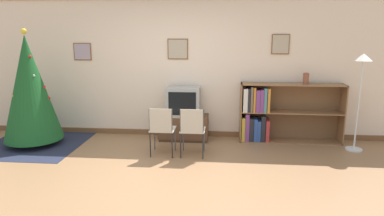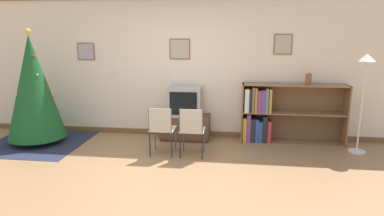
# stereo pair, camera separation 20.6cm
# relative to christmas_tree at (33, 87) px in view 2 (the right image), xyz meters

# --- Properties ---
(ground_plane) EXTENTS (24.00, 24.00, 0.00)m
(ground_plane) POSITION_rel_christmas_tree_xyz_m (2.54, -1.33, -1.03)
(ground_plane) COLOR #936B47
(wall_back) EXTENTS (9.19, 0.11, 2.70)m
(wall_back) POSITION_rel_christmas_tree_xyz_m (2.54, 0.85, 0.32)
(wall_back) COLOR beige
(wall_back) RESTS_ON ground_plane
(area_rug) EXTENTS (1.71, 1.77, 0.01)m
(area_rug) POSITION_rel_christmas_tree_xyz_m (-0.00, -0.00, -1.03)
(area_rug) COLOR #23283D
(area_rug) RESTS_ON ground_plane
(christmas_tree) EXTENTS (1.02, 1.02, 2.06)m
(christmas_tree) POSITION_rel_christmas_tree_xyz_m (0.00, 0.00, 0.00)
(christmas_tree) COLOR maroon
(christmas_tree) RESTS_ON area_rug
(tv_console) EXTENTS (0.92, 0.45, 0.47)m
(tv_console) POSITION_rel_christmas_tree_xyz_m (2.67, 0.55, -0.80)
(tv_console) COLOR #412A1A
(tv_console) RESTS_ON ground_plane
(television) EXTENTS (0.61, 0.44, 0.54)m
(television) POSITION_rel_christmas_tree_xyz_m (2.67, 0.55, -0.29)
(television) COLOR #9E9E99
(television) RESTS_ON tv_console
(folding_chair_left) EXTENTS (0.40, 0.40, 0.82)m
(folding_chair_left) POSITION_rel_christmas_tree_xyz_m (2.42, -0.37, -0.56)
(folding_chair_left) COLOR #BCB29E
(folding_chair_left) RESTS_ON ground_plane
(folding_chair_right) EXTENTS (0.40, 0.40, 0.82)m
(folding_chair_right) POSITION_rel_christmas_tree_xyz_m (2.92, -0.37, -0.56)
(folding_chair_right) COLOR #BCB29E
(folding_chair_right) RESTS_ON ground_plane
(bookshelf) EXTENTS (1.85, 0.36, 1.09)m
(bookshelf) POSITION_rel_christmas_tree_xyz_m (4.28, 0.61, -0.52)
(bookshelf) COLOR olive
(bookshelf) RESTS_ON ground_plane
(vase) EXTENTS (0.10, 0.10, 0.21)m
(vase) POSITION_rel_christmas_tree_xyz_m (4.87, 0.59, 0.16)
(vase) COLOR brown
(vase) RESTS_ON bookshelf
(standing_lamp) EXTENTS (0.28, 0.28, 1.66)m
(standing_lamp) POSITION_rel_christmas_tree_xyz_m (5.68, 0.21, 0.25)
(standing_lamp) COLOR silver
(standing_lamp) RESTS_ON ground_plane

